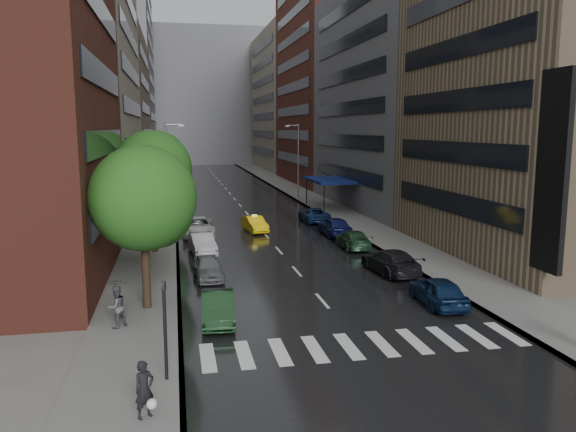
# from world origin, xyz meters

# --- Properties ---
(ground) EXTENTS (220.00, 220.00, 0.00)m
(ground) POSITION_xyz_m (0.00, 0.00, 0.00)
(ground) COLOR gray
(ground) RESTS_ON ground
(road) EXTENTS (14.00, 140.00, 0.01)m
(road) POSITION_xyz_m (0.00, 50.00, 0.01)
(road) COLOR black
(road) RESTS_ON ground
(sidewalk_left) EXTENTS (4.00, 140.00, 0.15)m
(sidewalk_left) POSITION_xyz_m (-9.00, 50.00, 0.07)
(sidewalk_left) COLOR gray
(sidewalk_left) RESTS_ON ground
(sidewalk_right) EXTENTS (4.00, 140.00, 0.15)m
(sidewalk_right) POSITION_xyz_m (9.00, 50.00, 0.07)
(sidewalk_right) COLOR gray
(sidewalk_right) RESTS_ON ground
(crosswalk) EXTENTS (13.15, 2.80, 0.01)m
(crosswalk) POSITION_xyz_m (0.20, -2.00, 0.01)
(crosswalk) COLOR silver
(crosswalk) RESTS_ON ground
(buildings_left) EXTENTS (8.00, 108.00, 38.00)m
(buildings_left) POSITION_xyz_m (-15.00, 58.79, 15.99)
(buildings_left) COLOR maroon
(buildings_left) RESTS_ON ground
(buildings_right) EXTENTS (8.05, 109.10, 36.00)m
(buildings_right) POSITION_xyz_m (15.00, 56.70, 15.03)
(buildings_right) COLOR #937A5B
(buildings_right) RESTS_ON ground
(building_far) EXTENTS (40.00, 14.00, 32.00)m
(building_far) POSITION_xyz_m (0.00, 118.00, 16.00)
(building_far) COLOR slate
(building_far) RESTS_ON ground
(tree_near) EXTENTS (4.97, 4.97, 7.91)m
(tree_near) POSITION_xyz_m (-8.60, 4.23, 5.41)
(tree_near) COLOR #382619
(tree_near) RESTS_ON ground
(tree_mid) EXTENTS (5.35, 5.35, 8.52)m
(tree_mid) POSITION_xyz_m (-8.60, 16.82, 5.83)
(tree_mid) COLOR #382619
(tree_mid) RESTS_ON ground
(tree_far) EXTENTS (5.29, 5.29, 8.43)m
(tree_far) POSITION_xyz_m (-8.60, 29.02, 5.77)
(tree_far) COLOR #382619
(tree_far) RESTS_ON ground
(taxi) EXTENTS (1.97, 4.15, 1.31)m
(taxi) POSITION_xyz_m (-0.66, 23.63, 0.66)
(taxi) COLOR yellow
(taxi) RESTS_ON ground
(parked_cars_left) EXTENTS (2.52, 25.66, 1.52)m
(parked_cars_left) POSITION_xyz_m (-5.40, 15.44, 0.72)
(parked_cars_left) COLOR #18351B
(parked_cars_left) RESTS_ON ground
(parked_cars_right) EXTENTS (2.51, 29.78, 1.58)m
(parked_cars_right) POSITION_xyz_m (5.40, 15.53, 0.72)
(parked_cars_right) COLOR #0D1E3E
(parked_cars_right) RESTS_ON ground
(ped_bag_walker) EXTENTS (0.76, 0.71, 1.75)m
(ped_bag_walker) POSITION_xyz_m (-8.18, -6.39, 1.00)
(ped_bag_walker) COLOR black
(ped_bag_walker) RESTS_ON sidewalk_left
(ped_black_umbrella) EXTENTS (1.13, 1.11, 2.09)m
(ped_black_umbrella) POSITION_xyz_m (-9.75, 1.68, 1.38)
(ped_black_umbrella) COLOR #494A4E
(ped_black_umbrella) RESTS_ON sidewalk_left
(traffic_light) EXTENTS (0.18, 0.15, 3.45)m
(traffic_light) POSITION_xyz_m (-7.60, -3.90, 2.23)
(traffic_light) COLOR black
(traffic_light) RESTS_ON sidewalk_left
(street_lamp_left) EXTENTS (1.74, 0.22, 9.00)m
(street_lamp_left) POSITION_xyz_m (-7.72, 30.00, 4.89)
(street_lamp_left) COLOR gray
(street_lamp_left) RESTS_ON sidewalk_left
(street_lamp_right) EXTENTS (1.74, 0.22, 9.00)m
(street_lamp_right) POSITION_xyz_m (7.72, 45.00, 4.89)
(street_lamp_right) COLOR gray
(street_lamp_right) RESTS_ON sidewalk_right
(awning) EXTENTS (4.00, 8.00, 3.12)m
(awning) POSITION_xyz_m (8.98, 35.00, 3.13)
(awning) COLOR navy
(awning) RESTS_ON sidewalk_right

